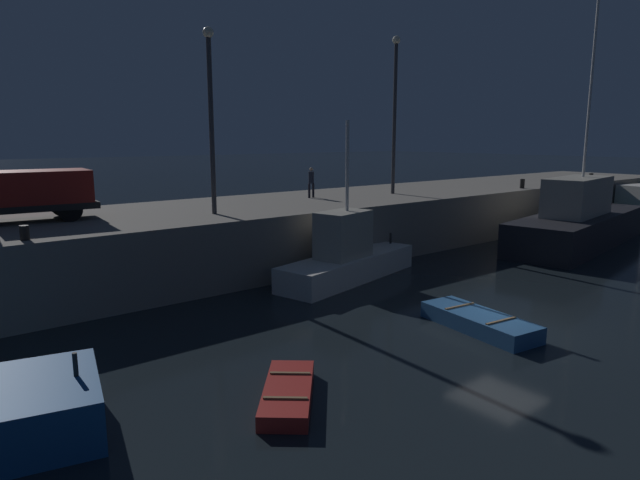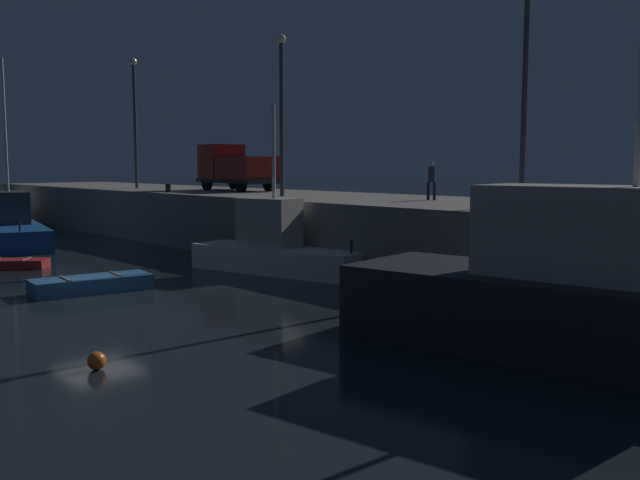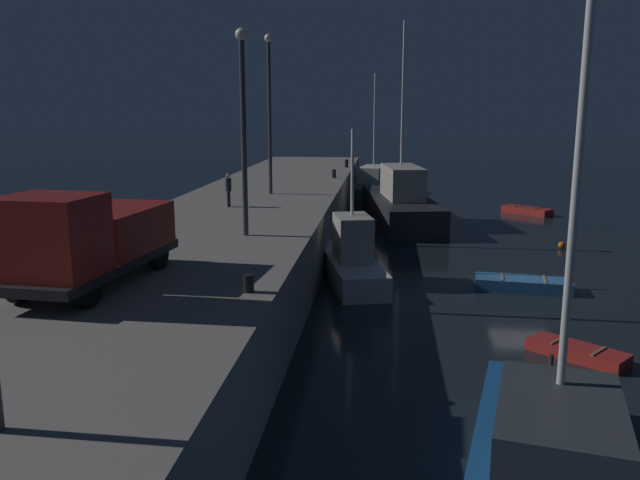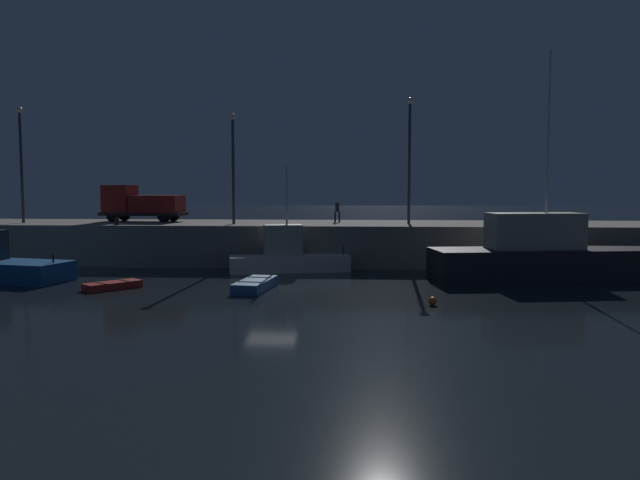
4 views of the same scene
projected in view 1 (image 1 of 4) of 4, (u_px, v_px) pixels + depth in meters
The scene contains 13 objects.
ground_plane at pixel (501, 325), 17.62m from camera, with size 320.00×320.00×0.00m, color black.
pier_quay at pixel (274, 230), 27.28m from camera, with size 71.47×8.40×2.76m.
fishing_trawler_red at pixel (578, 222), 30.40m from camera, with size 13.34×5.46×12.87m.
fishing_boat_white at pixel (347, 257), 23.13m from camera, with size 7.68×3.62×6.59m.
rowboat_white_mid at pixel (479, 322), 17.21m from camera, with size 1.89×4.00×0.56m.
dinghy_red_small at pixel (288, 393), 12.56m from camera, with size 2.69×2.90×0.41m.
lamp_post_east at pixel (211, 106), 22.34m from camera, with size 0.44×0.44×7.47m.
lamp_post_central at pixel (395, 104), 30.53m from camera, with size 0.44×0.44×8.58m.
utility_truck at pixel (1, 188), 20.34m from camera, with size 6.21×2.70×2.65m.
dockworker at pixel (311, 181), 29.10m from camera, with size 0.42×0.32×1.60m.
bollard_west at pixel (591, 178), 39.41m from camera, with size 0.28×0.28×0.62m, color black.
bollard_central at pixel (25, 233), 17.17m from camera, with size 0.28×0.28×0.47m, color black.
bollard_east at pixel (522, 184), 34.56m from camera, with size 0.28×0.28×0.58m, color black.
Camera 1 is at (-15.04, -9.49, 5.93)m, focal length 30.96 mm.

